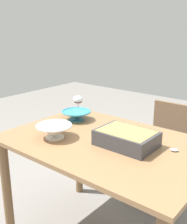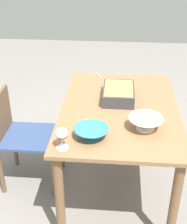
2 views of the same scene
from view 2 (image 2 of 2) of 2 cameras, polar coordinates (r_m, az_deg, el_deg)
The scene contains 8 objects.
ground_plane at distance 2.72m, azimuth 4.08°, elevation -13.11°, with size 8.00×8.00×0.00m, color gray.
dining_table at distance 2.34m, azimuth 4.62°, elevation -1.72°, with size 1.22×0.83×0.75m.
chair at distance 2.59m, azimuth -12.90°, elevation -4.02°, with size 0.39×0.45×0.79m.
wine_glass at distance 1.82m, azimuth -5.72°, elevation -4.09°, with size 0.08×0.08×0.13m.
casserole_dish at distance 2.38m, azimuth 4.50°, elevation 3.45°, with size 0.33×0.23×0.09m.
mixing_bowl at distance 2.03m, azimuth 9.30°, elevation -1.87°, with size 0.22×0.22×0.09m.
small_bowl at distance 1.93m, azimuth -0.42°, elevation -3.57°, with size 0.21×0.21×0.07m.
serving_spoon at distance 2.68m, azimuth 1.79°, elevation 5.59°, with size 0.26×0.13×0.01m.
Camera 2 is at (-2.00, 0.02, 1.85)m, focal length 51.05 mm.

